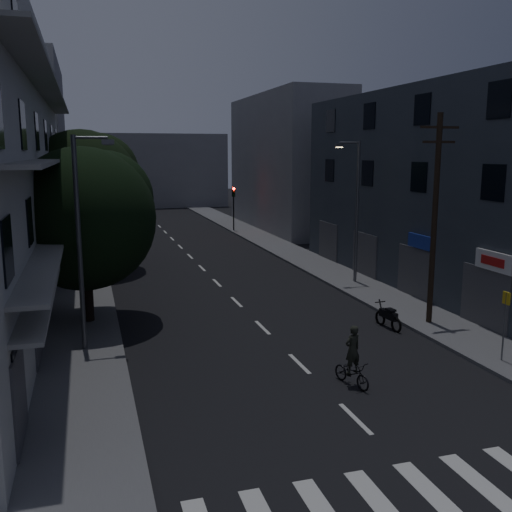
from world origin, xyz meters
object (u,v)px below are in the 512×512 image
bus_stop_sign (505,313)px  cyclist (352,365)px  motorcycle (388,318)px  utility_pole (435,215)px

bus_stop_sign → cyclist: 6.15m
bus_stop_sign → cyclist: size_ratio=1.23×
motorcycle → cyclist: bearing=-135.6°
bus_stop_sign → cyclist: bearing=-178.0°
utility_pole → motorcycle: bearing=176.5°
motorcycle → cyclist: 6.73m
cyclist → motorcycle: bearing=34.6°
bus_stop_sign → motorcycle: bearing=109.5°
utility_pole → bus_stop_sign: utility_pole is taller
utility_pole → motorcycle: (-1.95, 0.12, -4.40)m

